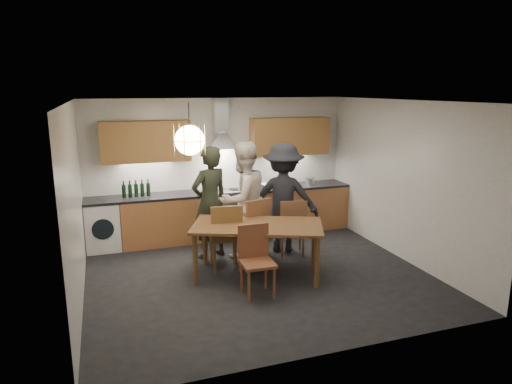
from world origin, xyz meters
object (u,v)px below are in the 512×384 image
object	(u,v)px
person_left	(210,203)
person_mid	(243,200)
person_right	(283,198)
wine_bottles	(136,189)
stock_pot	(310,181)
chair_back_left	(226,233)
dining_table	(257,230)
chair_front	(256,255)
mixing_bowl	(268,186)

from	to	relation	value
person_left	person_mid	distance (m)	0.55
person_right	wine_bottles	world-z (taller)	person_right
stock_pot	wine_bottles	xyz separation A→B (m)	(-3.36, 0.05, 0.08)
person_mid	chair_back_left	bearing A→B (deg)	27.34
person_right	stock_pot	xyz separation A→B (m)	(1.00, 1.03, 0.02)
person_left	person_mid	xyz separation A→B (m)	(0.54, -0.10, 0.03)
dining_table	chair_front	size ratio (longest dim) A/B	2.20
chair_front	mixing_bowl	distance (m)	2.79
person_left	person_right	size ratio (longest dim) A/B	1.00
chair_back_left	mixing_bowl	bearing A→B (deg)	-121.93
dining_table	person_right	bearing A→B (deg)	72.18
person_mid	wine_bottles	distance (m)	1.97
chair_back_left	chair_front	xyz separation A→B (m)	(0.17, -0.91, -0.05)
person_left	chair_back_left	bearing A→B (deg)	75.97
wine_bottles	person_right	bearing A→B (deg)	-24.52
stock_pot	chair_back_left	bearing A→B (deg)	-143.66
person_mid	person_right	size ratio (longest dim) A/B	1.03
person_mid	mixing_bowl	xyz separation A→B (m)	(0.84, 1.06, -0.03)
dining_table	wine_bottles	distance (m)	2.56
dining_table	stock_pot	distance (m)	2.64
person_right	wine_bottles	xyz separation A→B (m)	(-2.36, 1.08, 0.11)
stock_pot	dining_table	bearing A→B (deg)	-132.49
person_right	wine_bottles	distance (m)	2.60
dining_table	chair_front	bearing A→B (deg)	-88.57
dining_table	person_right	size ratio (longest dim) A/B	1.13
dining_table	person_mid	xyz separation A→B (m)	(0.06, 0.90, 0.25)
chair_back_left	stock_pot	xyz separation A→B (m)	(2.17, 1.60, 0.36)
chair_front	person_right	xyz separation A→B (m)	(1.00, 1.48, 0.39)
chair_front	person_mid	world-z (taller)	person_mid
chair_back_left	stock_pot	bearing A→B (deg)	-136.98
person_mid	wine_bottles	xyz separation A→B (m)	(-1.64, 1.09, 0.08)
person_left	stock_pot	xyz separation A→B (m)	(2.26, 0.94, 0.03)
chair_front	stock_pot	size ratio (longest dim) A/B	5.34
chair_back_left	person_left	size ratio (longest dim) A/B	0.57
chair_back_left	mixing_bowl	world-z (taller)	chair_back_left
person_right	stock_pot	size ratio (longest dim) A/B	10.40
chair_back_left	person_mid	bearing A→B (deg)	-122.21
dining_table	chair_back_left	bearing A→B (deg)	161.74
dining_table	chair_back_left	size ratio (longest dim) A/B	2.00
mixing_bowl	chair_back_left	bearing A→B (deg)	-128.61
stock_pot	wine_bottles	world-z (taller)	wine_bottles
person_left	dining_table	bearing A→B (deg)	94.00
stock_pot	person_right	bearing A→B (deg)	-134.07
dining_table	person_right	distance (m)	1.22
person_right	mixing_bowl	bearing A→B (deg)	-72.64
chair_back_left	wine_bottles	distance (m)	2.08
chair_front	person_left	xyz separation A→B (m)	(-0.26, 1.57, 0.38)
chair_back_left	chair_front	world-z (taller)	chair_back_left
chair_front	stock_pot	xyz separation A→B (m)	(2.00, 2.51, 0.41)
mixing_bowl	person_left	bearing A→B (deg)	-145.19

